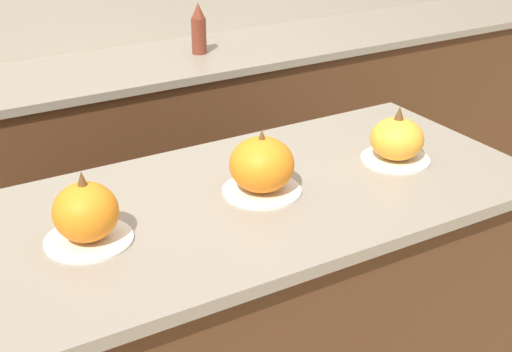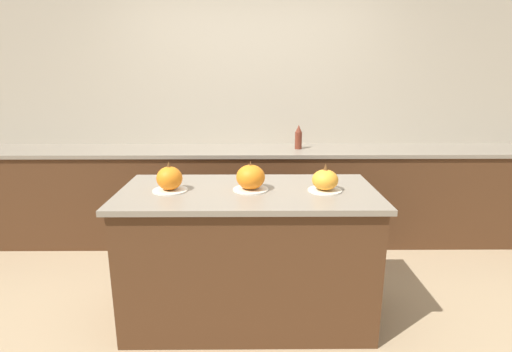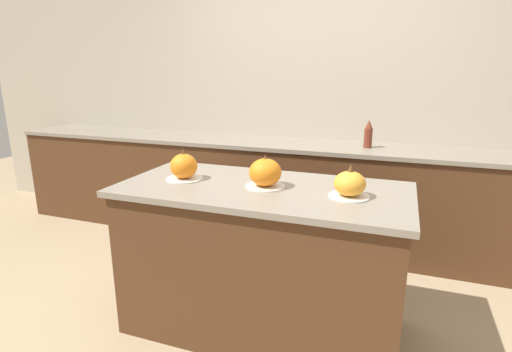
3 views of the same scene
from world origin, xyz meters
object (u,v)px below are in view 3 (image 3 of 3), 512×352
at_px(pumpkin_cake_left, 184,167).
at_px(pumpkin_cake_center, 265,173).
at_px(bottle_tall, 368,134).
at_px(pumpkin_cake_right, 350,185).

xyz_separation_m(pumpkin_cake_left, pumpkin_cake_center, (0.52, 0.01, 0.00)).
xyz_separation_m(pumpkin_cake_left, bottle_tall, (0.97, 1.33, 0.05)).
height_order(pumpkin_cake_right, bottle_tall, bottle_tall).
xyz_separation_m(pumpkin_cake_left, pumpkin_cake_right, (0.99, -0.01, -0.01)).
bearing_deg(pumpkin_cake_left, bottle_tall, 53.99).
height_order(pumpkin_cake_center, pumpkin_cake_right, pumpkin_cake_center).
bearing_deg(pumpkin_cake_center, pumpkin_cake_left, -178.38).
bearing_deg(bottle_tall, pumpkin_cake_center, -108.93).
bearing_deg(pumpkin_cake_left, pumpkin_cake_right, -0.56).
distance_m(pumpkin_cake_center, bottle_tall, 1.39).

